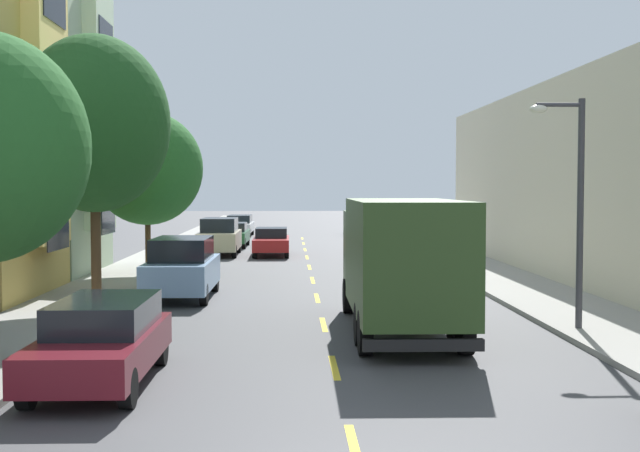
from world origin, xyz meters
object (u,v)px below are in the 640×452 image
Objects in this scene: parked_suv_champagne at (220,236)px; parked_sedan_forest at (232,234)px; street_tree_third at (147,168)px; parked_wagon_charcoal at (404,246)px; street_tree_second at (94,124)px; street_lamp at (573,193)px; parked_wagon_white at (240,225)px; parked_sedan_teal at (359,225)px; delivery_box_truck at (400,257)px; moving_red_sedan at (271,241)px; parked_suv_sky at (182,267)px; parked_wagon_burgundy at (102,339)px.

parked_sedan_forest is at bearing 87.57° from parked_suv_champagne.
parked_wagon_charcoal is at bearing 26.33° from street_tree_third.
street_lamp is (12.32, -4.17, -1.92)m from street_tree_second.
parked_sedan_teal is (8.71, 1.34, -0.05)m from parked_wagon_white.
parked_sedan_forest is (-6.02, 28.46, -1.11)m from delivery_box_truck.
moving_red_sedan is at bearing 99.12° from delivery_box_truck.
parked_suv_sky is at bearing -70.83° from street_tree_third.
parked_wagon_white is 1.04× the size of parked_sedan_teal.
parked_suv_sky is 14.35m from parked_wagon_charcoal.
street_tree_second is 1.71× the size of moving_red_sedan.
parked_sedan_forest is at bearing -88.86° from parked_wagon_white.
street_lamp is 1.21× the size of parked_sedan_teal.
street_tree_third is at bearing -100.80° from parked_suv_champagne.
delivery_box_truck is 7.81m from parked_wagon_burgundy.
parked_wagon_charcoal is at bearing 52.87° from parked_suv_sky.
street_tree_second is 19.54m from moving_red_sedan.
parked_wagon_charcoal is 24.33m from parked_wagon_burgundy.
parked_suv_champagne is 27.54m from parked_wagon_burgundy.
parked_wagon_charcoal is (2.59, 17.91, -1.06)m from delivery_box_truck.
parked_sedan_forest is 6.52m from moving_red_sedan.
delivery_box_truck is 1.75× the size of parked_sedan_teal.
parked_sedan_forest is 1.01× the size of moving_red_sedan.
parked_wagon_burgundy is (0.18, -43.96, 0.00)m from parked_wagon_white.
parked_wagon_charcoal is at bearing 52.28° from street_tree_second.
street_tree_second reaches higher than parked_wagon_white.
parked_sedan_teal is 19.06m from moving_red_sedan.
parked_suv_sky is (-6.08, 6.47, -0.88)m from delivery_box_truck.
parked_sedan_forest is at bearing 82.20° from street_tree_third.
parked_sedan_teal is at bearing 90.28° from parked_wagon_charcoal.
moving_red_sedan is at bearing 108.85° from street_lamp.
parked_wagon_charcoal is at bearing -35.99° from moving_red_sedan.
delivery_box_truck reaches higher than parked_wagon_charcoal.
parked_wagon_charcoal reaches higher than parked_sedan_forest.
parked_suv_sky is 1.02× the size of parked_wagon_burgundy.
street_tree_third is (0.00, 8.61, -1.07)m from street_tree_second.
parked_sedan_teal is at bearing 71.42° from moving_red_sedan.
street_tree_second is 1.40× the size of street_lamp.
street_tree_second reaches higher than parked_suv_sky.
street_tree_second is at bearing -106.30° from parked_sedan_teal.
delivery_box_truck is 1.77× the size of moving_red_sedan.
street_lamp is 4.41m from delivery_box_truck.
parked_wagon_charcoal reaches higher than parked_sedan_teal.
delivery_box_truck is at bearing -78.05° from parked_sedan_forest.
parked_sedan_teal is (2.47, 40.47, -1.11)m from delivery_box_truck.
parked_suv_champagne is (-10.39, 22.92, -2.42)m from street_lamp.
delivery_box_truck reaches higher than parked_suv_champagne.
street_tree_second is 1.70× the size of parked_sedan_forest.
parked_suv_champagne is (-6.26, 22.71, -0.88)m from delivery_box_truck.
street_lamp is at bearing -18.72° from street_tree_second.
street_lamp is 24.04m from moving_red_sedan.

